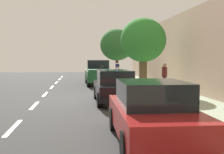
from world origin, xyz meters
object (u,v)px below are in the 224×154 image
object	(u,v)px
street_tree_far_end	(117,45)
pedestrian_on_phone	(165,75)
street_tree_mid_block	(143,41)
parked_sedan_black_mid	(115,87)
cyclist_with_backpack	(118,74)
parked_pickup_green_far	(99,73)
bicycle_at_curb	(114,85)
fire_hydrant	(127,82)
parked_sedan_red_second	(152,112)
parked_sedan_silver_farthest	(96,72)

from	to	relation	value
street_tree_far_end	pedestrian_on_phone	xyz separation A→B (m)	(1.29, -12.15, -2.35)
street_tree_far_end	street_tree_mid_block	bearing A→B (deg)	-90.00
parked_sedan_black_mid	pedestrian_on_phone	distance (m)	4.66
parked_sedan_black_mid	cyclist_with_backpack	size ratio (longest dim) A/B	2.50
parked_pickup_green_far	street_tree_mid_block	size ratio (longest dim) A/B	1.24
parked_pickup_green_far	bicycle_at_curb	xyz separation A→B (m)	(0.69, -4.34, -0.54)
pedestrian_on_phone	fire_hydrant	size ratio (longest dim) A/B	1.99
street_tree_mid_block	fire_hydrant	bearing A→B (deg)	107.49
bicycle_at_curb	fire_hydrant	world-z (taller)	fire_hydrant
parked_sedan_red_second	street_tree_mid_block	world-z (taller)	street_tree_mid_block
parked_sedan_red_second	pedestrian_on_phone	bearing A→B (deg)	71.91
pedestrian_on_phone	fire_hydrant	distance (m)	2.83
parked_sedan_black_mid	parked_sedan_silver_farthest	xyz separation A→B (m)	(0.05, 15.99, 0.00)
street_tree_far_end	parked_sedan_silver_farthest	bearing A→B (deg)	162.49
parked_sedan_silver_farthest	pedestrian_on_phone	xyz separation A→B (m)	(3.31, -12.79, 0.33)
parked_pickup_green_far	street_tree_mid_block	xyz separation A→B (m)	(2.21, -6.39, 2.21)
bicycle_at_curb	street_tree_far_end	size ratio (longest dim) A/B	0.35
parked_pickup_green_far	cyclist_with_backpack	xyz separation A→B (m)	(0.91, -4.78, 0.18)
street_tree_mid_block	bicycle_at_curb	bearing A→B (deg)	126.48
parked_pickup_green_far	parked_sedan_red_second	bearing A→B (deg)	-89.21
bicycle_at_curb	street_tree_far_end	xyz separation A→B (m)	(1.51, 10.04, 3.07)
bicycle_at_curb	street_tree_mid_block	distance (m)	3.74
parked_sedan_red_second	cyclist_with_backpack	xyz separation A→B (m)	(0.69, 11.67, 0.33)
street_tree_far_end	parked_sedan_black_mid	bearing A→B (deg)	-97.69
cyclist_with_backpack	parked_sedan_red_second	bearing A→B (deg)	-93.37
cyclist_with_backpack	street_tree_mid_block	size ratio (longest dim) A/B	0.41
bicycle_at_curb	fire_hydrant	size ratio (longest dim) A/B	2.02
street_tree_mid_block	parked_sedan_black_mid	bearing A→B (deg)	-122.38
parked_sedan_black_mid	street_tree_far_end	world-z (taller)	street_tree_far_end
parked_sedan_silver_farthest	pedestrian_on_phone	world-z (taller)	pedestrian_on_phone
parked_sedan_black_mid	fire_hydrant	distance (m)	5.44
pedestrian_on_phone	cyclist_with_backpack	bearing A→B (deg)	147.05
parked_sedan_black_mid	street_tree_mid_block	bearing A→B (deg)	57.62
cyclist_with_backpack	parked_sedan_silver_farthest	bearing A→B (deg)	93.79
parked_pickup_green_far	bicycle_at_curb	size ratio (longest dim) A/B	3.14
street_tree_far_end	fire_hydrant	distance (m)	10.53
parked_pickup_green_far	pedestrian_on_phone	distance (m)	7.34
parked_sedan_black_mid	pedestrian_on_phone	xyz separation A→B (m)	(3.36, 3.21, 0.33)
parked_pickup_green_far	parked_sedan_black_mid	bearing A→B (deg)	-89.21
parked_sedan_red_second	parked_sedan_black_mid	bearing A→B (deg)	90.80
street_tree_far_end	fire_hydrant	xyz separation A→B (m)	(-0.62, -10.12, -2.87)
parked_sedan_black_mid	fire_hydrant	xyz separation A→B (m)	(1.45, 5.24, -0.19)
parked_sedan_red_second	cyclist_with_backpack	size ratio (longest dim) A/B	2.52
parked_pickup_green_far	street_tree_far_end	bearing A→B (deg)	68.83
parked_pickup_green_far	bicycle_at_curb	bearing A→B (deg)	-80.92
street_tree_mid_block	parked_pickup_green_far	bearing A→B (deg)	109.07
bicycle_at_curb	pedestrian_on_phone	world-z (taller)	pedestrian_on_phone
street_tree_far_end	parked_sedan_red_second	bearing A→B (deg)	-95.11
parked_sedan_silver_farthest	street_tree_mid_block	size ratio (longest dim) A/B	1.02
street_tree_far_end	pedestrian_on_phone	distance (m)	12.44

